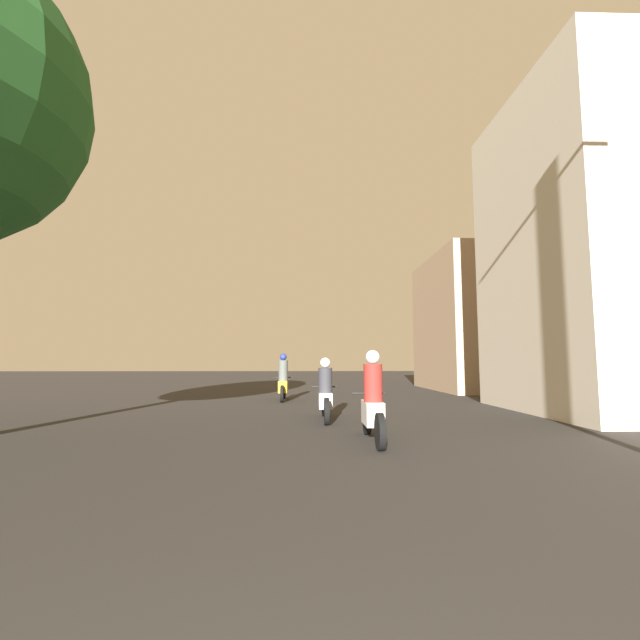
% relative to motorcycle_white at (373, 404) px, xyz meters
% --- Properties ---
extents(motorcycle_white, '(0.60, 2.03, 1.55)m').
position_rel_motorcycle_white_xyz_m(motorcycle_white, '(0.00, 0.00, 0.00)').
color(motorcycle_white, black).
rests_on(motorcycle_white, ground_plane).
extents(motorcycle_silver, '(0.60, 2.07, 1.45)m').
position_rel_motorcycle_white_xyz_m(motorcycle_silver, '(-0.70, 2.68, -0.05)').
color(motorcycle_silver, black).
rests_on(motorcycle_silver, ground_plane).
extents(motorcycle_yellow, '(0.60, 1.92, 1.63)m').
position_rel_motorcycle_white_xyz_m(motorcycle_yellow, '(-1.95, 7.71, 0.01)').
color(motorcycle_yellow, black).
rests_on(motorcycle_yellow, ground_plane).
extents(building_right_near, '(4.94, 5.80, 8.83)m').
position_rel_motorcycle_white_xyz_m(building_right_near, '(7.08, 3.85, 3.79)').
color(building_right_near, beige).
rests_on(building_right_near, ground_plane).
extents(building_right_far, '(4.55, 6.92, 6.44)m').
position_rel_motorcycle_white_xyz_m(building_right_far, '(7.16, 13.12, 2.59)').
color(building_right_far, tan).
rests_on(building_right_far, ground_plane).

